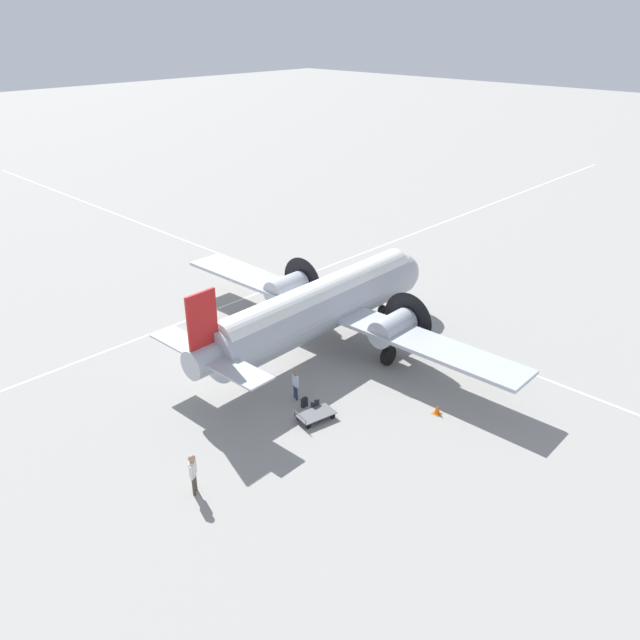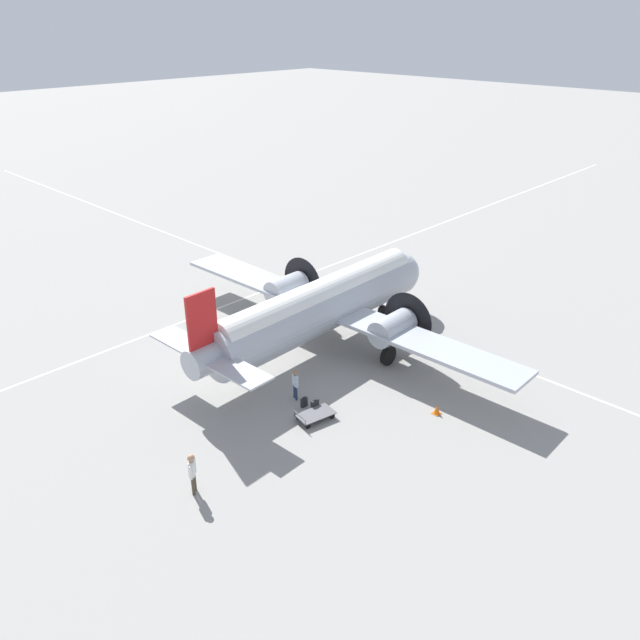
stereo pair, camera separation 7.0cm
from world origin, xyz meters
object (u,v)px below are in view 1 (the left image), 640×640
object	(u,v)px
airliner_main	(325,304)
baggage_cart	(315,415)
suitcase_near_door	(315,405)
traffic_cone	(437,409)
passenger_boarding	(295,381)
suitcase_upright_spare	(304,402)
crew_foreground	(193,470)

from	to	relation	value
airliner_main	baggage_cart	world-z (taller)	airliner_main
airliner_main	baggage_cart	distance (m)	7.86
suitcase_near_door	airliner_main	bearing A→B (deg)	-140.75
traffic_cone	passenger_boarding	bearing A→B (deg)	-56.64
baggage_cart	traffic_cone	xyz separation A→B (m)	(-4.42, 3.87, -0.04)
airliner_main	suitcase_upright_spare	size ratio (longest dim) A/B	45.26
crew_foreground	suitcase_upright_spare	xyz separation A→B (m)	(-7.36, -1.18, -0.90)
crew_foreground	baggage_cart	size ratio (longest dim) A/B	0.95
suitcase_upright_spare	airliner_main	bearing A→B (deg)	-145.68
crew_foreground	suitcase_near_door	bearing A→B (deg)	-37.59
crew_foreground	passenger_boarding	size ratio (longest dim) A/B	1.13
airliner_main	crew_foreground	size ratio (longest dim) A/B	12.75
suitcase_near_door	suitcase_upright_spare	distance (m)	0.63
passenger_boarding	suitcase_upright_spare	world-z (taller)	passenger_boarding
suitcase_upright_spare	traffic_cone	size ratio (longest dim) A/B	1.05
suitcase_near_door	traffic_cone	size ratio (longest dim) A/B	1.26
passenger_boarding	airliner_main	bearing A→B (deg)	-39.91
airliner_main	suitcase_upright_spare	distance (m)	6.91
suitcase_near_door	baggage_cart	distance (m)	0.76
crew_foreground	traffic_cone	bearing A→B (deg)	-60.57
suitcase_upright_spare	traffic_cone	distance (m)	6.43
airliner_main	passenger_boarding	world-z (taller)	airliner_main
suitcase_near_door	traffic_cone	distance (m)	5.88
crew_foreground	passenger_boarding	world-z (taller)	crew_foreground
passenger_boarding	baggage_cart	bearing A→B (deg)	-175.64
airliner_main	suitcase_upright_spare	world-z (taller)	airliner_main
airliner_main	passenger_boarding	size ratio (longest dim) A/B	14.41
passenger_boarding	traffic_cone	xyz separation A→B (m)	(-3.83, 5.82, -0.78)
crew_foreground	passenger_boarding	xyz separation A→B (m)	(-7.55, -1.98, -0.13)
passenger_boarding	suitcase_near_door	bearing A→B (deg)	-160.97
crew_foreground	baggage_cart	world-z (taller)	crew_foreground
suitcase_upright_spare	crew_foreground	bearing A→B (deg)	9.10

